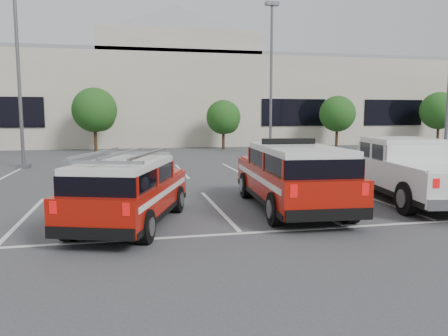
# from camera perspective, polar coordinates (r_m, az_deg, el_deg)

# --- Properties ---
(ground) EXTENTS (120.00, 120.00, 0.00)m
(ground) POSITION_cam_1_polar(r_m,az_deg,el_deg) (13.21, -0.88, -5.31)
(ground) COLOR #3B3B3E
(ground) RESTS_ON ground
(stall_markings) EXTENTS (23.00, 15.00, 0.01)m
(stall_markings) POSITION_cam_1_polar(r_m,az_deg,el_deg) (17.56, -3.82, -2.22)
(stall_markings) COLOR silver
(stall_markings) RESTS_ON ground
(convention_building) EXTENTS (60.00, 16.99, 13.20)m
(convention_building) POSITION_cam_1_polar(r_m,az_deg,el_deg) (44.63, -8.99, 9.36)
(convention_building) COLOR beige
(convention_building) RESTS_ON ground
(tree_mid_left) EXTENTS (3.37, 3.37, 4.85)m
(tree_mid_left) POSITION_cam_1_polar(r_m,az_deg,el_deg) (34.77, -16.40, 7.09)
(tree_mid_left) COLOR #3F2B19
(tree_mid_left) RESTS_ON ground
(tree_mid_right) EXTENTS (2.77, 2.77, 3.99)m
(tree_mid_right) POSITION_cam_1_polar(r_m,az_deg,el_deg) (35.53, 0.04, 6.49)
(tree_mid_right) COLOR #3F2B19
(tree_mid_right) RESTS_ON ground
(tree_right) EXTENTS (3.07, 3.07, 4.42)m
(tree_right) POSITION_cam_1_polar(r_m,az_deg,el_deg) (38.93, 14.67, 6.71)
(tree_right) COLOR #3F2B19
(tree_right) RESTS_ON ground
(tree_far_right) EXTENTS (3.37, 3.37, 4.85)m
(tree_far_right) POSITION_cam_1_polar(r_m,az_deg,el_deg) (44.37, 26.34, 6.57)
(tree_far_right) COLOR #3F2B19
(tree_far_right) RESTS_ON ground
(light_pole_left) EXTENTS (0.90, 0.60, 10.24)m
(light_pole_left) POSITION_cam_1_polar(r_m,az_deg,el_deg) (25.34, -25.28, 11.71)
(light_pole_left) COLOR #59595E
(light_pole_left) RESTS_ON ground
(light_pole_mid) EXTENTS (0.90, 0.60, 10.24)m
(light_pole_mid) POSITION_cam_1_polar(r_m,az_deg,el_deg) (30.29, 6.17, 11.45)
(light_pole_mid) COLOR #59595E
(light_pole_mid) RESTS_ON ground
(fire_chief_suv) EXTENTS (2.58, 6.09, 2.10)m
(fire_chief_suv) POSITION_cam_1_polar(r_m,az_deg,el_deg) (13.08, 8.95, -1.70)
(fire_chief_suv) COLOR #9E1107
(fire_chief_suv) RESTS_ON ground
(white_pickup) EXTENTS (3.26, 6.87, 2.03)m
(white_pickup) POSITION_cam_1_polar(r_m,az_deg,el_deg) (15.65, 22.78, -0.93)
(white_pickup) COLOR silver
(white_pickup) RESTS_ON ground
(ladder_suv) EXTENTS (3.39, 5.22, 1.92)m
(ladder_suv) POSITION_cam_1_polar(r_m,az_deg,el_deg) (11.31, -12.41, -3.61)
(ladder_suv) COLOR #9E1107
(ladder_suv) RESTS_ON ground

